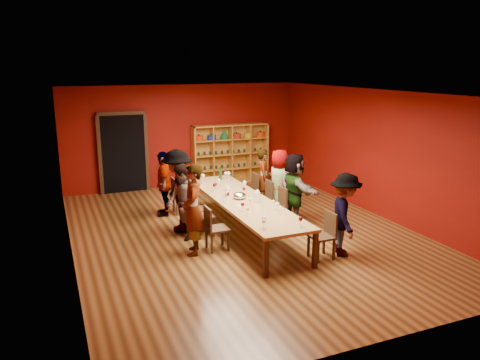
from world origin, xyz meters
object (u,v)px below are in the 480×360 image
Objects in this scene: chair_person_right_2 at (278,205)px; person_right_3 at (279,183)px; chair_person_left_1 at (213,226)px; chair_person_right_0 at (325,233)px; person_left_1 at (193,209)px; person_right_0 at (345,215)px; tasting_table at (243,202)px; spittoon_bowl at (239,196)px; chair_person_left_2 at (200,214)px; person_right_4 at (264,178)px; person_left_3 at (178,191)px; person_left_4 at (164,184)px; person_right_2 at (294,189)px; person_left_2 at (182,202)px; chair_person_right_3 at (265,197)px; chair_person_left_3 at (193,207)px; chair_person_left_4 at (178,194)px; wine_bottle at (220,175)px; chair_person_right_4 at (251,189)px; shelving_unit at (230,151)px.

chair_person_right_2 is 0.55× the size of person_right_3.
chair_person_right_0 is (1.82, -1.16, 0.00)m from chair_person_left_1.
person_right_0 is at bearing 83.96° from person_left_1.
chair_person_right_2 is (2.22, 0.78, -0.39)m from person_left_1.
spittoon_bowl is (-0.04, 0.09, 0.12)m from tasting_table.
chair_person_left_2 is 2.61m from person_right_4.
person_left_3 is 1.34m from spittoon_bowl.
person_right_3 is at bearing 79.88° from person_left_4.
person_right_4 reaches higher than chair_person_left_2.
chair_person_left_2 is 0.54× the size of person_right_2.
person_right_0 is at bearing -42.02° from chair_person_left_2.
chair_person_left_1 is 2.16m from chair_person_right_0.
chair_person_left_1 is 1.20m from spittoon_bowl.
person_left_3 is 1.21× the size of person_right_4.
chair_person_right_3 is at bearing 99.52° from person_left_2.
person_right_2 is at bearing -14.20° from chair_person_left_3.
chair_person_left_2 is at bearing -90.00° from chair_person_left_4.
chair_person_left_1 is at bearing -113.16° from wine_bottle.
person_left_2 is (-0.37, 0.86, 0.30)m from chair_person_left_1.
chair_person_right_2 is at bearing 151.44° from person_right_3.
person_right_2 is at bearing 0.79° from spittoon_bowl.
spittoon_bowl reaches higher than chair_person_right_4.
chair_person_left_2 is 1.00× the size of chair_person_right_0.
shelving_unit is at bearing 65.20° from chair_person_left_1.
chair_person_left_1 is 0.49× the size of person_left_3.
chair_person_left_4 is at bearing 103.30° from person_left_4.
chair_person_right_2 is at bearing 127.06° from person_left_1.
person_right_4 is (2.57, 2.28, -0.13)m from person_left_1.
chair_person_left_1 is 2.92m from chair_person_right_4.
person_right_3 is (2.52, 0.11, -0.10)m from person_left_3.
person_right_0 is 3.86m from wine_bottle.
person_right_4 is at bearing -92.84° from shelving_unit.
person_left_2 is 4.73× the size of wine_bottle.
tasting_table is 1.22m from chair_person_right_3.
wine_bottle is at bearing 133.21° from person_left_2.
person_left_3 is (-0.33, 0.49, 0.41)m from chair_person_left_2.
person_left_1 is at bearing 152.49° from chair_person_right_0.
person_left_2 is 1.78× the size of chair_person_right_3.
person_right_3 is at bearing -43.92° from wine_bottle.
person_left_3 is at bearing -105.25° from chair_person_left_4.
spittoon_bowl is (-1.36, -0.02, -0.01)m from person_right_2.
shelving_unit reaches higher than tasting_table.
chair_person_left_4 is (0.33, 1.21, -0.41)m from person_left_3.
chair_person_right_0 is (1.82, -2.02, 0.00)m from chair_person_left_2.
chair_person_right_3 is at bearing 90.00° from chair_person_right_2.
chair_person_right_3 is 0.48m from person_right_3.
shelving_unit is at bearing 145.81° from person_left_4.
person_left_1 is (-1.31, -0.68, 0.19)m from tasting_table.
person_right_3 is (2.59, 1.46, -0.08)m from person_left_1.
person_left_4 is (0.05, 2.56, -0.10)m from person_left_1.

